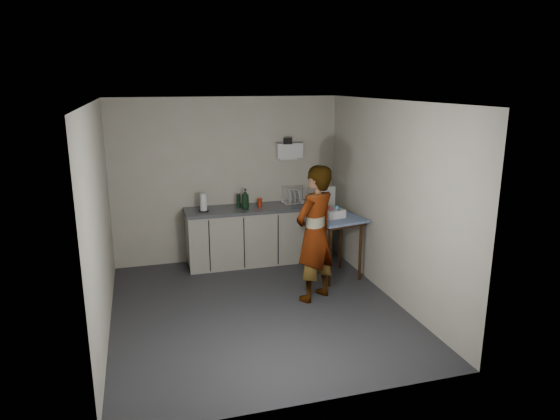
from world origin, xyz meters
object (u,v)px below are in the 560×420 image
object	(u,v)px
soap_bottle	(245,199)
dish_rack	(294,200)
soda_can	(260,202)
dark_bottle	(239,201)
paper_towel	(203,203)
kitchen_counter	(257,236)
bakery_box	(331,210)
side_table	(336,225)
standing_man	(315,234)

from	to	relation	value
soap_bottle	dish_rack	bearing A→B (deg)	9.18
soda_can	dish_rack	distance (m)	0.59
dark_bottle	paper_towel	xyz separation A→B (m)	(-0.56, -0.09, 0.02)
kitchen_counter	bakery_box	size ratio (longest dim) A/B	5.42
dark_bottle	side_table	bearing A→B (deg)	-39.14
dark_bottle	soda_can	bearing A→B (deg)	-7.54
dark_bottle	paper_towel	size ratio (longest dim) A/B	0.79
soap_bottle	dark_bottle	xyz separation A→B (m)	(-0.08, 0.12, -0.05)
soda_can	dark_bottle	xyz separation A→B (m)	(-0.33, 0.04, 0.04)
soda_can	dark_bottle	bearing A→B (deg)	172.46
kitchen_counter	soda_can	world-z (taller)	soda_can
side_table	dark_bottle	distance (m)	1.60
kitchen_counter	soap_bottle	bearing A→B (deg)	-158.66
side_table	soap_bottle	world-z (taller)	soap_bottle
soda_can	paper_towel	world-z (taller)	paper_towel
bakery_box	standing_man	bearing A→B (deg)	-137.66
soda_can	paper_towel	bearing A→B (deg)	-177.10
side_table	bakery_box	size ratio (longest dim) A/B	2.21
paper_towel	bakery_box	bearing A→B (deg)	-25.88
bakery_box	kitchen_counter	bearing A→B (deg)	123.93
kitchen_counter	dish_rack	distance (m)	0.84
standing_man	soda_can	world-z (taller)	standing_man
side_table	bakery_box	distance (m)	0.23
dark_bottle	bakery_box	size ratio (longest dim) A/B	0.52
paper_towel	kitchen_counter	bearing A→B (deg)	2.72
standing_man	paper_towel	xyz separation A→B (m)	(-1.24, 1.54, 0.14)
soda_can	standing_man	bearing A→B (deg)	-77.53
soap_bottle	soda_can	xyz separation A→B (m)	(0.25, 0.08, -0.09)
paper_towel	dish_rack	xyz separation A→B (m)	(1.47, 0.10, -0.07)
standing_man	paper_towel	size ratio (longest dim) A/B	6.59
soap_bottle	paper_towel	bearing A→B (deg)	176.75
standing_man	dark_bottle	xyz separation A→B (m)	(-0.68, 1.62, 0.12)
kitchen_counter	side_table	bearing A→B (deg)	-44.91
standing_man	soda_can	size ratio (longest dim) A/B	13.29
soap_bottle	bakery_box	world-z (taller)	bakery_box
standing_man	bakery_box	world-z (taller)	standing_man
soap_bottle	soda_can	bearing A→B (deg)	18.13
bakery_box	soap_bottle	bearing A→B (deg)	131.95
kitchen_counter	soap_bottle	xyz separation A→B (m)	(-0.19, -0.08, 0.64)
kitchen_counter	dark_bottle	xyz separation A→B (m)	(-0.27, 0.05, 0.59)
standing_man	dark_bottle	world-z (taller)	standing_man
soda_can	dish_rack	world-z (taller)	dish_rack
kitchen_counter	side_table	size ratio (longest dim) A/B	2.45
standing_man	paper_towel	distance (m)	1.98
soda_can	dish_rack	size ratio (longest dim) A/B	0.36
side_table	kitchen_counter	bearing A→B (deg)	123.87
soda_can	bakery_box	world-z (taller)	bakery_box
soap_bottle	paper_towel	size ratio (longest dim) A/B	1.16
side_table	soda_can	size ratio (longest dim) A/B	6.74
bakery_box	soda_can	bearing A→B (deg)	122.02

